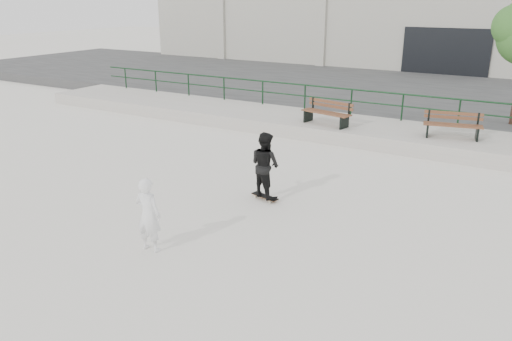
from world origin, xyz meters
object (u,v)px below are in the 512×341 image
Objects in this scene: skateboard at (265,197)px; seated_skater at (148,215)px; bench_left at (327,113)px; bench_right at (453,125)px; standing_skater at (265,165)px.

seated_skater reaches higher than skateboard.
bench_left is 1.03× the size of bench_right.
seated_skater reaches higher than bench_left.
bench_left is at bearing 112.46° from skateboard.
standing_skater reaches higher than bench_right.
standing_skater reaches higher than skateboard.
standing_skater is at bearing 107.45° from skateboard.
skateboard is at bearing -69.41° from bench_left.
seated_skater is (-4.00, -10.24, -0.14)m from bench_right.
bench_left reaches higher than skateboard.
standing_skater reaches higher than bench_left.
standing_skater is 3.61m from seated_skater.
bench_right is 1.22× the size of seated_skater.
bench_left is 6.36m from standing_skater.
standing_skater is (-3.31, -6.71, 0.01)m from bench_right.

